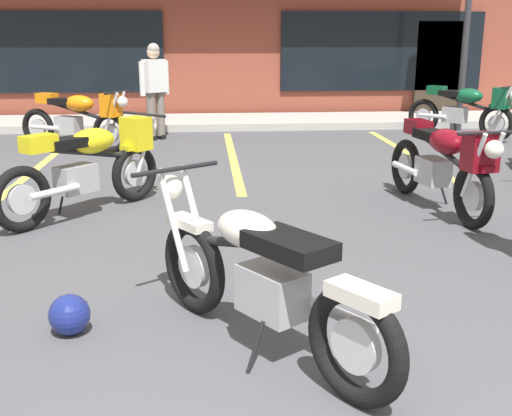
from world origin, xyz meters
TOP-DOWN VIEW (x-y plane):
  - ground_plane at (0.00, 3.79)m, footprint 80.00×80.00m
  - sidewalk_kerb at (0.00, 11.73)m, footprint 22.00×1.80m
  - brick_storefront_building at (0.00, 15.41)m, footprint 17.65×6.23m
  - painted_stall_lines at (-0.00, 8.13)m, footprint 11.26×4.80m
  - motorcycle_foreground_classic at (-0.10, 2.06)m, footprint 1.43×1.82m
  - motorcycle_red_sportbike at (2.05, 4.92)m, footprint 0.74×2.10m
  - motorcycle_silver_naked at (-1.60, 5.18)m, footprint 1.57×1.73m
  - motorcycle_blue_standard at (4.27, 9.73)m, footprint 1.55×1.74m
  - motorcycle_green_cafe_racer at (-2.44, 8.95)m, footprint 1.93×1.24m
  - person_in_black_shirt at (-1.28, 9.96)m, footprint 0.53×0.46m
  - helmet_on_pavement at (-1.28, 2.35)m, footprint 0.26×0.26m

SIDE VIEW (x-z plane):
  - ground_plane at x=0.00m, z-range 0.00..0.00m
  - painted_stall_lines at x=0.00m, z-range 0.00..0.01m
  - sidewalk_kerb at x=0.00m, z-range 0.00..0.14m
  - helmet_on_pavement at x=-1.28m, z-range 0.00..0.26m
  - motorcycle_foreground_classic at x=-0.10m, z-range -0.03..0.95m
  - motorcycle_red_sportbike at x=2.05m, z-range 0.04..1.02m
  - motorcycle_silver_naked at x=-1.60m, z-range 0.04..1.02m
  - motorcycle_blue_standard at x=4.27m, z-range 0.04..1.02m
  - motorcycle_green_cafe_racer at x=-2.44m, z-range 0.04..1.02m
  - person_in_black_shirt at x=-1.28m, z-range 0.11..1.79m
  - brick_storefront_building at x=0.00m, z-range 0.00..3.94m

